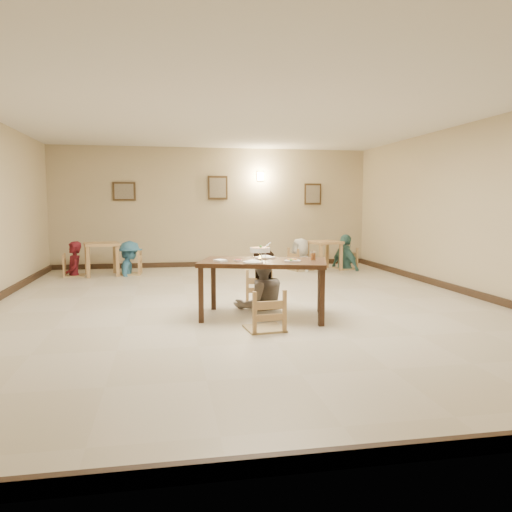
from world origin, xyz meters
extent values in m
plane|color=beige|center=(0.00, 0.00, 0.00)|extent=(10.00, 10.00, 0.00)
plane|color=silver|center=(0.00, 0.00, 3.00)|extent=(10.00, 10.00, 0.00)
plane|color=tan|center=(0.00, 5.00, 1.50)|extent=(10.00, 0.00, 10.00)
plane|color=tan|center=(0.00, -5.00, 1.50)|extent=(10.00, 0.00, 10.00)
plane|color=tan|center=(4.00, 0.00, 1.50)|extent=(0.00, 10.00, 10.00)
cube|color=#2F2015|center=(0.00, 4.97, 0.06)|extent=(8.00, 0.06, 0.12)
cube|color=#2F2015|center=(0.00, -4.97, 0.06)|extent=(8.00, 0.06, 0.12)
cube|color=#2F2015|center=(3.97, 0.00, 0.06)|extent=(0.06, 10.00, 0.12)
cube|color=#3A2814|center=(-2.20, 4.96, 1.90)|extent=(0.55, 0.03, 0.45)
cube|color=gray|center=(-2.20, 4.94, 1.90)|extent=(0.45, 0.01, 0.37)
cube|color=#3A2814|center=(0.10, 4.96, 2.00)|extent=(0.50, 0.03, 0.60)
cube|color=gray|center=(0.10, 4.94, 2.00)|extent=(0.41, 0.01, 0.49)
cube|color=#3A2814|center=(2.60, 4.96, 1.85)|extent=(0.45, 0.03, 0.55)
cube|color=gray|center=(2.60, 4.94, 1.85)|extent=(0.37, 0.01, 0.45)
cube|color=#FFD88C|center=(1.20, 4.96, 2.30)|extent=(0.16, 0.05, 0.22)
cube|color=#3A2214|center=(0.12, -0.92, 0.78)|extent=(1.94, 1.43, 0.06)
cube|color=#3A2214|center=(-0.78, -1.09, 0.38)|extent=(0.07, 0.07, 0.75)
cube|color=#3A2214|center=(0.76, -1.56, 0.38)|extent=(0.07, 0.07, 0.75)
cube|color=#3A2214|center=(-0.53, -0.28, 0.38)|extent=(0.07, 0.07, 0.75)
cube|color=#3A2214|center=(1.01, -0.74, 0.38)|extent=(0.07, 0.07, 0.75)
cube|color=tan|center=(0.23, -0.10, 0.46)|extent=(0.47, 0.47, 0.05)
cube|color=tan|center=(-0.01, -1.61, 0.46)|extent=(0.47, 0.47, 0.05)
imported|color=gray|center=(0.21, -0.22, 0.89)|extent=(0.99, 0.84, 1.79)
torus|color=silver|center=(0.06, -0.93, 0.93)|extent=(0.22, 0.22, 0.01)
cylinder|color=silver|center=(0.06, -0.93, 0.83)|extent=(0.06, 0.06, 0.03)
cone|color=#FFA526|center=(0.06, -0.93, 0.87)|extent=(0.03, 0.03, 0.05)
cylinder|color=white|center=(0.06, -0.93, 0.96)|extent=(0.28, 0.28, 0.06)
cylinder|color=#C1672C|center=(0.06, -0.93, 0.99)|extent=(0.24, 0.24, 0.01)
sphere|color=#2D7223|center=(0.07, -0.94, 1.00)|extent=(0.04, 0.04, 0.04)
cylinder|color=silver|center=(0.17, -0.88, 1.01)|extent=(0.13, 0.08, 0.09)
cylinder|color=silver|center=(0.15, -0.88, 0.87)|extent=(0.01, 0.01, 0.13)
cylinder|color=silver|center=(-0.02, -0.88, 0.87)|extent=(0.01, 0.01, 0.13)
cylinder|color=silver|center=(0.06, -1.03, 0.87)|extent=(0.01, 0.01, 0.13)
cylinder|color=white|center=(0.18, -0.68, 0.82)|extent=(0.30, 0.30, 0.02)
ellipsoid|color=white|center=(0.18, -0.68, 0.83)|extent=(0.20, 0.17, 0.07)
cylinder|color=white|center=(-0.08, -1.21, 0.82)|extent=(0.27, 0.27, 0.02)
ellipsoid|color=white|center=(-0.08, -1.21, 0.83)|extent=(0.18, 0.15, 0.06)
cylinder|color=white|center=(0.48, -1.14, 0.82)|extent=(0.23, 0.23, 0.02)
sphere|color=#2D7223|center=(0.44, -1.20, 0.84)|extent=(0.04, 0.04, 0.04)
cylinder|color=white|center=(-0.25, -0.95, 0.82)|extent=(0.12, 0.12, 0.02)
cylinder|color=#A11716|center=(-0.25, -0.95, 0.83)|extent=(0.09, 0.09, 0.01)
cube|color=white|center=(-0.50, -0.99, 0.83)|extent=(0.19, 0.20, 0.03)
cube|color=silver|center=(-0.45, -0.91, 0.82)|extent=(0.09, 0.16, 0.01)
cube|color=silver|center=(-0.42, -0.91, 0.82)|extent=(0.09, 0.16, 0.01)
cylinder|color=white|center=(0.79, -1.07, 0.88)|extent=(0.07, 0.07, 0.14)
cylinder|color=#C35B0D|center=(0.79, -1.07, 0.87)|extent=(0.06, 0.06, 0.10)
cube|color=tan|center=(-2.63, 3.77, 0.70)|extent=(0.86, 0.86, 0.06)
cube|color=tan|center=(-2.87, 3.41, 0.34)|extent=(0.07, 0.07, 0.67)
cube|color=tan|center=(-2.27, 3.53, 0.34)|extent=(0.07, 0.07, 0.67)
cube|color=tan|center=(-2.99, 4.01, 0.34)|extent=(0.07, 0.07, 0.67)
cube|color=tan|center=(-2.39, 4.14, 0.34)|extent=(0.07, 0.07, 0.67)
cube|color=tan|center=(2.55, 3.79, 0.67)|extent=(0.87, 0.87, 0.06)
cube|color=tan|center=(2.35, 3.43, 0.32)|extent=(0.07, 0.07, 0.64)
cube|color=tan|center=(2.90, 3.59, 0.32)|extent=(0.07, 0.07, 0.64)
cube|color=tan|center=(2.19, 3.99, 0.32)|extent=(0.07, 0.07, 0.64)
cube|color=tan|center=(2.75, 4.15, 0.32)|extent=(0.07, 0.07, 0.64)
cube|color=tan|center=(-3.23, 3.78, 0.43)|extent=(0.44, 0.44, 0.05)
cube|color=tan|center=(-2.03, 3.82, 0.48)|extent=(0.49, 0.49, 0.05)
cube|color=tan|center=(1.97, 3.83, 0.47)|extent=(0.48, 0.48, 0.05)
cube|color=tan|center=(3.12, 3.86, 0.45)|extent=(0.46, 0.46, 0.05)
imported|color=#59121C|center=(-3.23, 3.78, 0.77)|extent=(0.51, 0.64, 1.54)
imported|color=teal|center=(-2.03, 3.82, 0.76)|extent=(0.61, 1.01, 1.52)
imported|color=silver|center=(1.97, 3.83, 0.77)|extent=(0.68, 0.86, 1.54)
imported|color=teal|center=(3.12, 3.86, 0.85)|extent=(0.68, 1.08, 1.71)
camera|label=1|loc=(-1.24, -7.72, 1.60)|focal=35.00mm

